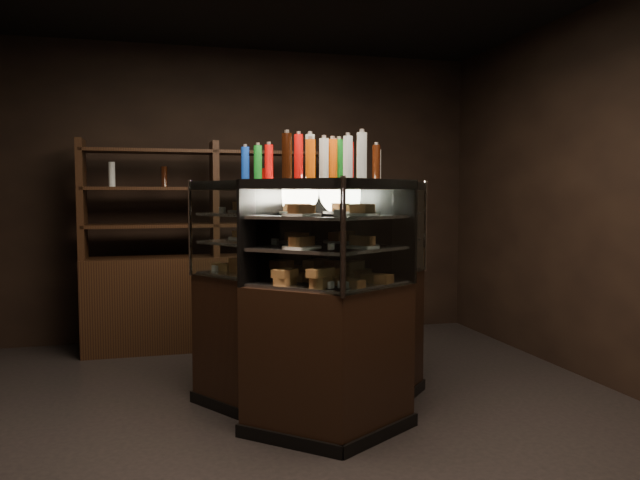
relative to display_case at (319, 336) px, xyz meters
The scene contains 7 objects.
ground 0.56m from the display_case, behind, with size 5.00×5.00×0.00m, color black.
room_shell 1.43m from the display_case, behind, with size 5.02×5.02×3.01m.
display_case is the anchor object (origin of this frame).
food_display 0.64m from the display_case, 94.96° to the right, with size 1.26×1.21×0.48m.
bottles_top 1.20m from the display_case, 85.04° to the left, with size 1.08×1.07×0.30m.
potted_conifer 1.42m from the display_case, 71.56° to the left, with size 0.32×0.32×0.69m.
back_shelving 2.11m from the display_case, 104.16° to the left, with size 2.48×0.44×2.00m.
Camera 1 is at (-0.86, -4.05, 1.49)m, focal length 35.00 mm.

